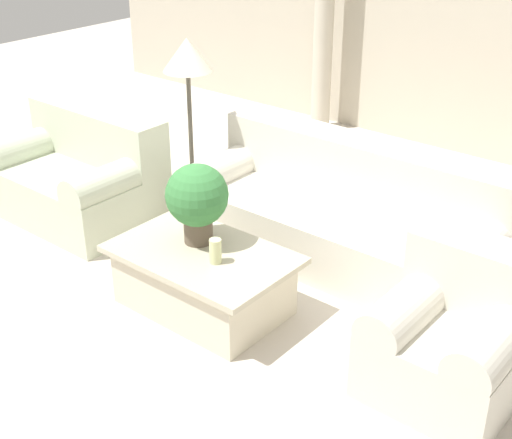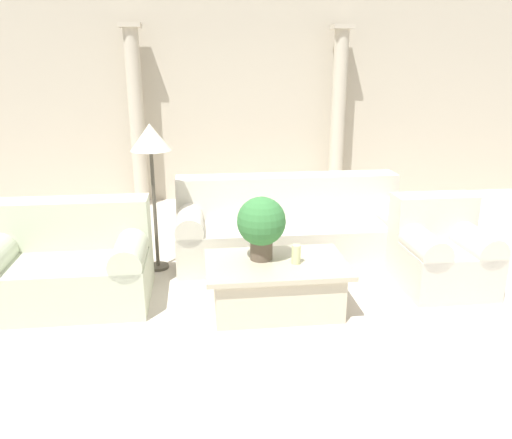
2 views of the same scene
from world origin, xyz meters
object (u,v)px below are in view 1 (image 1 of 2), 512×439
object	(u,v)px
loveseat	(79,174)
potted_plant	(197,198)
sofa_long	(346,216)
floor_lamp	(188,63)
coffee_table	(203,279)
armchair	(455,333)

from	to	relation	value
loveseat	potted_plant	xyz separation A→B (m)	(1.69, -0.32, 0.40)
sofa_long	floor_lamp	distance (m)	1.71
sofa_long	potted_plant	world-z (taller)	potted_plant
coffee_table	armchair	xyz separation A→B (m)	(1.63, 0.32, 0.13)
sofa_long	potted_plant	xyz separation A→B (m)	(-0.46, -1.10, 0.41)
sofa_long	armchair	size ratio (longest dim) A/B	2.90
sofa_long	armchair	world-z (taller)	sofa_long
sofa_long	potted_plant	bearing A→B (deg)	-112.73
sofa_long	floor_lamp	xyz separation A→B (m)	(-1.42, -0.17, 0.94)
loveseat	potted_plant	world-z (taller)	potted_plant
floor_lamp	loveseat	bearing A→B (deg)	-139.96
sofa_long	loveseat	xyz separation A→B (m)	(-2.15, -0.78, 0.01)
loveseat	potted_plant	bearing A→B (deg)	-10.81
coffee_table	armchair	size ratio (longest dim) A/B	1.42
potted_plant	armchair	bearing A→B (deg)	7.55
sofa_long	loveseat	size ratio (longest dim) A/B	1.73
sofa_long	coffee_table	size ratio (longest dim) A/B	2.04
floor_lamp	potted_plant	bearing A→B (deg)	-44.18
coffee_table	potted_plant	world-z (taller)	potted_plant
coffee_table	floor_lamp	xyz separation A→B (m)	(-1.07, 1.02, 1.07)
floor_lamp	armchair	distance (m)	2.94
potted_plant	floor_lamp	world-z (taller)	floor_lamp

